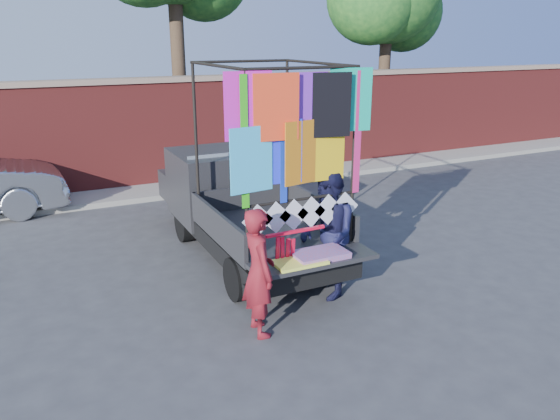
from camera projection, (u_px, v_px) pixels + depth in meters
name	position (u px, v px, depth m)	size (l,w,h in m)	color
ground	(285.00, 305.00, 7.48)	(90.00, 90.00, 0.00)	#38383A
brick_wall	(155.00, 132.00, 13.07)	(30.00, 0.45, 2.61)	maroon
curb	(166.00, 190.00, 12.86)	(30.00, 1.20, 0.12)	gray
pickup_truck	(234.00, 201.00, 9.43)	(2.01, 5.05, 3.18)	black
woman	(259.00, 272.00, 6.58)	(0.59, 0.39, 1.62)	maroon
man	(327.00, 234.00, 7.52)	(0.89, 0.70, 1.84)	#161737
streamer_bundle	(289.00, 245.00, 6.97)	(0.84, 0.07, 0.59)	red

